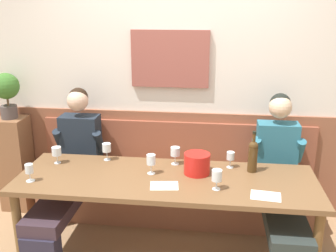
# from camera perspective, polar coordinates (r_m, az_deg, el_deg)

# --- Properties ---
(room_wall_back) EXTENTS (6.80, 0.12, 2.80)m
(room_wall_back) POSITION_cam_1_polar(r_m,az_deg,el_deg) (3.74, 1.44, 7.74)
(room_wall_back) COLOR silver
(room_wall_back) RESTS_ON ground
(wood_wainscot_panel) EXTENTS (6.80, 0.03, 1.03)m
(wood_wainscot_panel) POSITION_cam_1_polar(r_m,az_deg,el_deg) (3.94, 1.27, -5.20)
(wood_wainscot_panel) COLOR brown
(wood_wainscot_panel) RESTS_ON ground
(wall_bench) EXTENTS (2.65, 0.42, 0.94)m
(wall_bench) POSITION_cam_1_polar(r_m,az_deg,el_deg) (3.85, 0.93, -9.61)
(wall_bench) COLOR brown
(wall_bench) RESTS_ON ground
(dining_table) EXTENTS (2.35, 0.77, 0.73)m
(dining_table) POSITION_cam_1_polar(r_m,az_deg,el_deg) (3.12, -0.30, -8.83)
(dining_table) COLOR brown
(dining_table) RESTS_ON ground
(person_center_left_seat) EXTENTS (0.46, 1.18, 1.29)m
(person_center_left_seat) POSITION_cam_1_polar(r_m,az_deg,el_deg) (3.61, -14.13, -5.96)
(person_center_left_seat) COLOR #262335
(person_center_left_seat) RESTS_ON ground
(person_center_right_seat) EXTENTS (0.47, 1.18, 1.29)m
(person_center_right_seat) POSITION_cam_1_polar(r_m,az_deg,el_deg) (3.42, 16.13, -7.52)
(person_center_right_seat) COLOR #292D37
(person_center_right_seat) RESTS_ON ground
(ice_bucket) EXTENTS (0.21, 0.21, 0.17)m
(ice_bucket) POSITION_cam_1_polar(r_m,az_deg,el_deg) (3.14, 4.26, -5.51)
(ice_bucket) COLOR red
(ice_bucket) RESTS_ON dining_table
(wine_bottle_green_tall) EXTENTS (0.08, 0.08, 0.34)m
(wine_bottle_green_tall) POSITION_cam_1_polar(r_m,az_deg,el_deg) (3.21, 12.31, -4.17)
(wine_bottle_green_tall) COLOR #452F15
(wine_bottle_green_tall) RESTS_ON dining_table
(wine_glass_center_front) EXTENTS (0.08, 0.08, 0.15)m
(wine_glass_center_front) POSITION_cam_1_polar(r_m,az_deg,el_deg) (2.88, 7.16, -7.23)
(wine_glass_center_front) COLOR silver
(wine_glass_center_front) RESTS_ON dining_table
(wine_glass_center_rear) EXTENTS (0.07, 0.07, 0.15)m
(wine_glass_center_rear) POSITION_cam_1_polar(r_m,az_deg,el_deg) (3.42, -8.97, -3.25)
(wine_glass_center_rear) COLOR silver
(wine_glass_center_rear) RESTS_ON dining_table
(wine_glass_left_end) EXTENTS (0.06, 0.06, 0.14)m
(wine_glass_left_end) POSITION_cam_1_polar(r_m,az_deg,el_deg) (3.27, 9.13, -4.46)
(wine_glass_left_end) COLOR silver
(wine_glass_left_end) RESTS_ON dining_table
(wine_glass_right_end) EXTENTS (0.08, 0.08, 0.14)m
(wine_glass_right_end) POSITION_cam_1_polar(r_m,az_deg,el_deg) (3.45, -15.99, -3.61)
(wine_glass_right_end) COLOR silver
(wine_glass_right_end) RESTS_ON dining_table
(wine_glass_near_bucket) EXTENTS (0.08, 0.08, 0.15)m
(wine_glass_near_bucket) POSITION_cam_1_polar(r_m,az_deg,el_deg) (3.29, 1.06, -3.81)
(wine_glass_near_bucket) COLOR silver
(wine_glass_near_bucket) RESTS_ON dining_table
(wine_glass_by_bottle) EXTENTS (0.07, 0.07, 0.16)m
(wine_glass_by_bottle) POSITION_cam_1_polar(r_m,az_deg,el_deg) (3.11, -2.50, -5.00)
(wine_glass_by_bottle) COLOR silver
(wine_glass_by_bottle) RESTS_ON dining_table
(wine_glass_mid_left) EXTENTS (0.07, 0.07, 0.14)m
(wine_glass_mid_left) POSITION_cam_1_polar(r_m,az_deg,el_deg) (3.17, -19.65, -6.00)
(wine_glass_mid_left) COLOR silver
(wine_glass_mid_left) RESTS_ON dining_table
(tasting_sheet_left_guest) EXTENTS (0.23, 0.17, 0.00)m
(tasting_sheet_left_guest) POSITION_cam_1_polar(r_m,az_deg,el_deg) (2.90, 14.11, -9.89)
(tasting_sheet_left_guest) COLOR white
(tasting_sheet_left_guest) RESTS_ON dining_table
(tasting_sheet_right_guest) EXTENTS (0.23, 0.18, 0.00)m
(tasting_sheet_right_guest) POSITION_cam_1_polar(r_m,az_deg,el_deg) (2.96, -0.55, -8.73)
(tasting_sheet_right_guest) COLOR white
(tasting_sheet_right_guest) RESTS_ON dining_table
(corner_pedestal) EXTENTS (0.28, 0.28, 0.96)m
(corner_pedestal) POSITION_cam_1_polar(r_m,az_deg,el_deg) (4.27, -21.38, -5.13)
(corner_pedestal) COLOR brown
(corner_pedestal) RESTS_ON ground
(potted_plant) EXTENTS (0.25, 0.25, 0.45)m
(potted_plant) POSITION_cam_1_polar(r_m,az_deg,el_deg) (4.05, -22.57, 4.83)
(potted_plant) COLOR #4E4340
(potted_plant) RESTS_ON corner_pedestal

